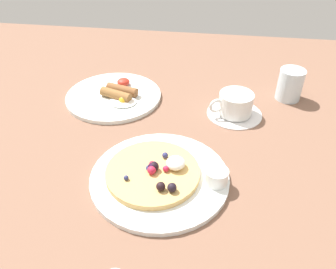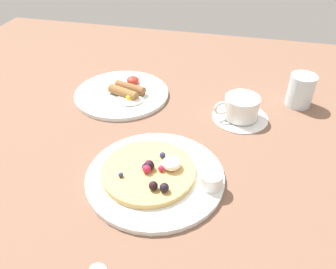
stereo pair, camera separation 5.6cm
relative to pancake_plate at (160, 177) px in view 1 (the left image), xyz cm
name	(u,v)px [view 1 (the left image)]	position (x,y,z in cm)	size (l,w,h in cm)	color
ground_plane	(134,159)	(-7.07, 7.24, -2.06)	(158.36, 152.28, 3.00)	brown
pancake_plate	(160,177)	(0.00, 0.00, 0.00)	(28.44, 28.44, 1.13)	white
pancake_with_berries	(154,172)	(-1.06, 0.01, 1.42)	(19.24, 19.24, 3.59)	tan
syrup_ramekin	(217,176)	(11.44, -0.32, 2.18)	(4.63, 4.63, 3.13)	white
breakfast_plate	(114,96)	(-17.99, 30.20, -0.01)	(26.41, 26.41, 1.11)	white
fried_breakfast	(120,92)	(-15.81, 29.81, 1.62)	(10.70, 14.56, 2.78)	brown
coffee_saucer	(234,113)	(15.50, 26.56, -0.26)	(14.30, 14.30, 0.61)	white
coffee_cup	(235,103)	(15.37, 26.50, 2.92)	(11.18, 8.74, 5.55)	white
water_glass	(290,85)	(30.29, 36.96, 3.77)	(6.81, 6.81, 8.67)	silver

